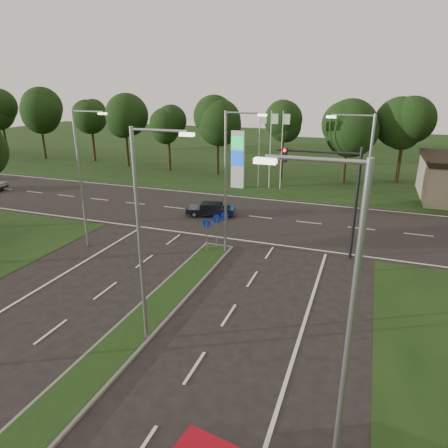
% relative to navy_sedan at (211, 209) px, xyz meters
% --- Properties ---
extents(ground, '(160.00, 160.00, 0.00)m').
position_rel_navy_sedan_xyz_m(ground, '(3.06, -23.06, -0.58)').
color(ground, black).
rests_on(ground, ground).
extents(verge_far, '(160.00, 50.00, 0.02)m').
position_rel_navy_sedan_xyz_m(verge_far, '(3.06, 31.94, -0.58)').
color(verge_far, black).
rests_on(verge_far, ground).
extents(cross_road, '(160.00, 12.00, 0.02)m').
position_rel_navy_sedan_xyz_m(cross_road, '(3.06, 0.94, -0.58)').
color(cross_road, black).
rests_on(cross_road, ground).
extents(median_kerb, '(2.00, 26.00, 0.12)m').
position_rel_navy_sedan_xyz_m(median_kerb, '(3.06, -19.06, -0.52)').
color(median_kerb, slate).
rests_on(median_kerb, ground).
extents(streetlight_median_near, '(2.53, 0.22, 9.00)m').
position_rel_navy_sedan_xyz_m(streetlight_median_near, '(4.06, -17.06, 4.50)').
color(streetlight_median_near, gray).
rests_on(streetlight_median_near, ground).
extents(streetlight_median_far, '(2.53, 0.22, 9.00)m').
position_rel_navy_sedan_xyz_m(streetlight_median_far, '(4.06, -7.06, 4.50)').
color(streetlight_median_far, gray).
rests_on(streetlight_median_far, ground).
extents(streetlight_left_far, '(2.53, 0.22, 9.00)m').
position_rel_navy_sedan_xyz_m(streetlight_left_far, '(-5.24, -9.06, 4.50)').
color(streetlight_left_far, gray).
rests_on(streetlight_left_far, ground).
extents(streetlight_right_far, '(2.53, 0.22, 9.00)m').
position_rel_navy_sedan_xyz_m(streetlight_right_far, '(11.86, -7.06, 4.50)').
color(streetlight_right_far, gray).
rests_on(streetlight_right_far, ground).
extents(streetlight_right_near, '(2.53, 0.22, 9.00)m').
position_rel_navy_sedan_xyz_m(streetlight_right_near, '(11.86, -21.06, 4.50)').
color(streetlight_right_near, gray).
rests_on(streetlight_right_near, ground).
extents(traffic_signal, '(5.10, 0.42, 7.00)m').
position_rel_navy_sedan_xyz_m(traffic_signal, '(10.25, -5.06, 4.07)').
color(traffic_signal, black).
rests_on(traffic_signal, ground).
extents(median_signs, '(1.16, 1.76, 2.38)m').
position_rel_navy_sedan_xyz_m(median_signs, '(3.06, -6.66, 1.13)').
color(median_signs, gray).
rests_on(median_signs, ground).
extents(gas_pylon, '(5.80, 1.26, 8.00)m').
position_rel_navy_sedan_xyz_m(gas_pylon, '(-0.73, 9.99, 2.62)').
color(gas_pylon, silver).
rests_on(gas_pylon, ground).
extents(treeline_far, '(6.00, 6.00, 9.90)m').
position_rel_navy_sedan_xyz_m(treeline_far, '(3.16, 16.88, 6.25)').
color(treeline_far, black).
rests_on(treeline_far, ground).
extents(navy_sedan, '(4.19, 2.47, 1.08)m').
position_rel_navy_sedan_xyz_m(navy_sedan, '(0.00, 0.00, 0.00)').
color(navy_sedan, black).
rests_on(navy_sedan, ground).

